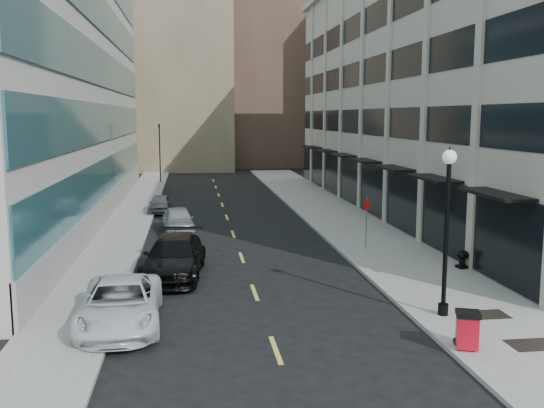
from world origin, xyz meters
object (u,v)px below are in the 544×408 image
object	(u,v)px
car_black_pickup	(174,257)
sign_post	(366,216)
car_white_van	(121,304)
urn_planter	(462,257)
car_silver_sedan	(178,220)
traffic_signal	(159,128)
trash_bin	(467,329)
car_grey_sedan	(160,204)
lamppost	(447,217)

from	to	relation	value
car_black_pickup	sign_post	world-z (taller)	sign_post
car_white_van	car_black_pickup	size ratio (longest dim) A/B	0.94
car_black_pickup	urn_planter	xyz separation A→B (m)	(12.80, -0.81, -0.22)
car_black_pickup	car_silver_sedan	world-z (taller)	car_black_pickup
car_silver_sedan	traffic_signal	bearing A→B (deg)	89.37
trash_bin	sign_post	bearing A→B (deg)	106.01
car_white_van	sign_post	distance (m)	14.81
car_silver_sedan	car_black_pickup	bearing A→B (deg)	-95.50
trash_bin	car_silver_sedan	bearing A→B (deg)	133.33
car_grey_sedan	lamppost	xyz separation A→B (m)	(10.73, -24.74, 2.91)
car_white_van	car_black_pickup	world-z (taller)	car_black_pickup
car_grey_sedan	sign_post	xyz separation A→B (m)	(11.04, -14.41, 1.23)
traffic_signal	lamppost	xyz separation A→B (m)	(11.59, -44.00, -2.16)
car_grey_sedan	lamppost	size ratio (longest dim) A/B	0.65
car_grey_sedan	urn_planter	distance (m)	23.50
traffic_signal	car_black_pickup	bearing A→B (deg)	-86.46
traffic_signal	car_silver_sedan	size ratio (longest dim) A/B	1.57
traffic_signal	sign_post	world-z (taller)	traffic_signal
car_white_van	car_silver_sedan	distance (m)	16.38
car_black_pickup	car_grey_sedan	world-z (taller)	car_black_pickup
car_black_pickup	trash_bin	distance (m)	13.15
urn_planter	traffic_signal	bearing A→B (deg)	111.69
car_black_pickup	car_silver_sedan	bearing A→B (deg)	95.91
car_silver_sedan	sign_post	bearing A→B (deg)	-40.33
car_black_pickup	car_silver_sedan	xyz separation A→B (m)	(0.00, 10.16, -0.11)
urn_planter	lamppost	bearing A→B (deg)	-120.16
lamppost	car_white_van	bearing A→B (deg)	176.31
car_white_van	urn_planter	distance (m)	15.36
car_white_van	car_black_pickup	distance (m)	6.35
car_silver_sedan	urn_planter	bearing A→B (deg)	-46.09
car_grey_sedan	trash_bin	size ratio (longest dim) A/B	3.38
lamppost	urn_planter	xyz separation A→B (m)	(3.51, 6.04, -2.91)
traffic_signal	car_white_van	size ratio (longest dim) A/B	1.24
car_black_pickup	car_grey_sedan	bearing A→B (deg)	100.51
traffic_signal	car_black_pickup	size ratio (longest dim) A/B	1.17
car_silver_sedan	lamppost	distance (m)	19.58
traffic_signal	trash_bin	size ratio (longest dim) A/B	6.23
car_white_van	trash_bin	distance (m)	10.97
traffic_signal	car_white_van	world-z (taller)	traffic_signal
traffic_signal	urn_planter	bearing A→B (deg)	-68.31
urn_planter	car_white_van	bearing A→B (deg)	-159.67
car_white_van	trash_bin	size ratio (longest dim) A/B	5.00
car_white_van	car_grey_sedan	bearing A→B (deg)	88.28
traffic_signal	car_grey_sedan	xyz separation A→B (m)	(0.86, -19.26, -5.07)
lamppost	sign_post	size ratio (longest dim) A/B	2.14
traffic_signal	trash_bin	bearing A→B (deg)	-76.79
car_black_pickup	traffic_signal	bearing A→B (deg)	99.45
trash_bin	lamppost	world-z (taller)	lamppost
car_grey_sedan	sign_post	bearing A→B (deg)	-49.40
urn_planter	car_grey_sedan	bearing A→B (deg)	127.29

